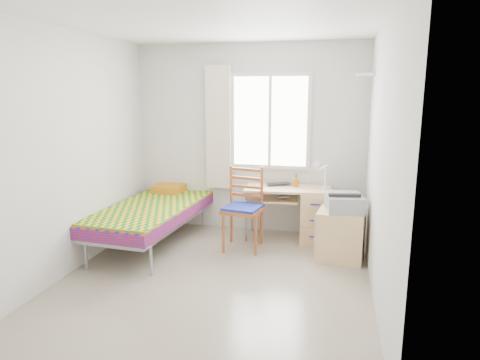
% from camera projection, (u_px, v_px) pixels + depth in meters
% --- Properties ---
extents(floor, '(3.50, 3.50, 0.00)m').
position_uv_depth(floor, '(216.00, 279.00, 4.55)').
color(floor, '#BCAD93').
rests_on(floor, ground).
extents(ceiling, '(3.50, 3.50, 0.00)m').
position_uv_depth(ceiling, '(212.00, 21.00, 4.02)').
color(ceiling, white).
rests_on(ceiling, wall_back).
extents(wall_back, '(3.20, 0.00, 3.20)m').
position_uv_depth(wall_back, '(249.00, 139.00, 5.95)').
color(wall_back, silver).
rests_on(wall_back, ground).
extents(wall_left, '(0.00, 3.50, 3.50)m').
position_uv_depth(wall_left, '(72.00, 153.00, 4.62)').
color(wall_left, silver).
rests_on(wall_left, ground).
extents(wall_right, '(0.00, 3.50, 3.50)m').
position_uv_depth(wall_right, '(381.00, 164.00, 3.94)').
color(wall_right, silver).
rests_on(wall_right, ground).
extents(window, '(1.10, 0.04, 1.30)m').
position_uv_depth(window, '(270.00, 122.00, 5.82)').
color(window, white).
rests_on(window, wall_back).
extents(curtain, '(0.35, 0.05, 1.70)m').
position_uv_depth(curtain, '(218.00, 128.00, 5.95)').
color(curtain, beige).
rests_on(curtain, wall_back).
extents(floating_shelf, '(0.20, 0.32, 0.03)m').
position_uv_depth(floating_shelf, '(365.00, 75.00, 5.13)').
color(floating_shelf, white).
rests_on(floating_shelf, wall_right).
extents(bed, '(1.13, 2.14, 0.90)m').
position_uv_depth(bed, '(154.00, 210.00, 5.57)').
color(bed, '#909398').
rests_on(bed, floor).
extents(desk, '(1.16, 0.59, 0.71)m').
position_uv_depth(desk, '(310.00, 212.00, 5.65)').
color(desk, tan).
rests_on(desk, floor).
extents(chair, '(0.52, 0.52, 1.04)m').
position_uv_depth(chair, '(244.00, 203.00, 5.35)').
color(chair, '#AE4621').
rests_on(chair, floor).
extents(cabinet, '(0.60, 0.54, 0.58)m').
position_uv_depth(cabinet, '(340.00, 235.00, 5.04)').
color(cabinet, tan).
rests_on(cabinet, floor).
extents(printer, '(0.47, 0.52, 0.20)m').
position_uv_depth(printer, '(344.00, 202.00, 4.98)').
color(printer, '#97999E').
rests_on(printer, cabinet).
extents(laptop, '(0.39, 0.34, 0.03)m').
position_uv_depth(laptop, '(280.00, 185.00, 5.75)').
color(laptop, black).
rests_on(laptop, desk).
extents(pen_cup, '(0.09, 0.09, 0.10)m').
position_uv_depth(pen_cup, '(296.00, 183.00, 5.72)').
color(pen_cup, orange).
rests_on(pen_cup, desk).
extents(task_lamp, '(0.22, 0.32, 0.40)m').
position_uv_depth(task_lamp, '(320.00, 172.00, 5.42)').
color(task_lamp, white).
rests_on(task_lamp, desk).
extents(book, '(0.22, 0.25, 0.02)m').
position_uv_depth(book, '(277.00, 196.00, 5.68)').
color(book, gray).
rests_on(book, desk).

